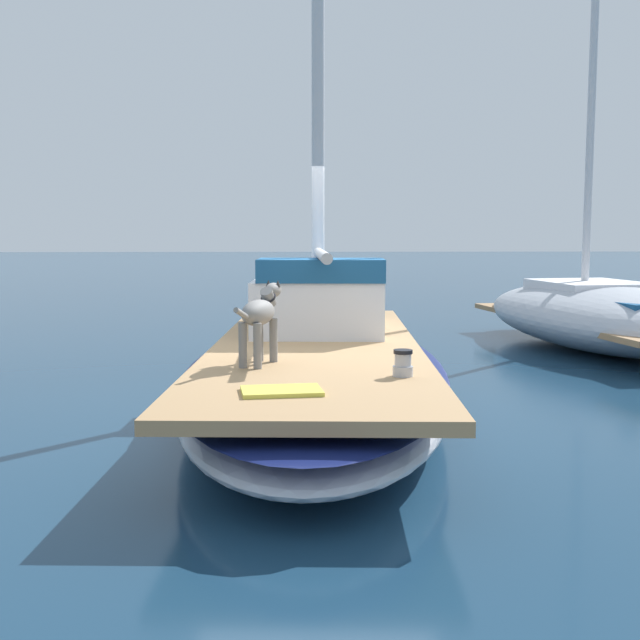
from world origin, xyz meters
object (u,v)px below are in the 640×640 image
sailboat_main (316,375)px  deck_winch (403,364)px  moored_boat_starboard_side (603,314)px  dog_grey (260,315)px  deck_towel (282,391)px

sailboat_main → deck_winch: 2.00m
sailboat_main → moored_boat_starboard_side: 5.90m
sailboat_main → dog_grey: bearing=-112.7°
moored_boat_starboard_side → deck_winch: bearing=-124.2°
deck_towel → sailboat_main: bearing=82.5°
deck_winch → moored_boat_starboard_side: (3.87, 5.68, -0.22)m
dog_grey → moored_boat_starboard_side: moored_boat_starboard_side is taller
dog_grey → deck_winch: (1.14, -0.62, -0.32)m
deck_winch → deck_towel: 1.13m
dog_grey → moored_boat_starboard_side: size_ratio=0.13×
deck_winch → moored_boat_starboard_side: moored_boat_starboard_side is taller
dog_grey → deck_winch: dog_grey is taller
sailboat_main → dog_grey: size_ratio=8.10×
dog_grey → moored_boat_starboard_side: bearing=45.3°
deck_winch → deck_towel: (-0.94, -0.61, -0.08)m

